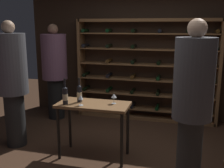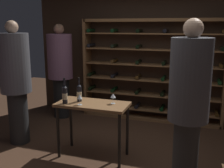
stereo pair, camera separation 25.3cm
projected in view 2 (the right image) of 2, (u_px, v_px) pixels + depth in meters
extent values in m
plane|color=#472D1E|center=(122.00, 158.00, 3.99)|extent=(10.07, 10.07, 0.00)
cube|color=#3D2B1E|center=(150.00, 52.00, 5.57)|extent=(5.05, 0.10, 2.80)
cube|color=brown|center=(87.00, 67.00, 5.88)|extent=(0.06, 0.32, 2.07)
cube|color=brown|center=(153.00, 20.00, 5.22)|extent=(2.82, 0.32, 0.06)
cube|color=brown|center=(149.00, 118.00, 5.65)|extent=(2.82, 0.32, 0.06)
cube|color=brown|center=(150.00, 109.00, 5.61)|extent=(2.74, 0.32, 0.02)
cylinder|color=#4C3314|center=(92.00, 101.00, 6.01)|extent=(0.08, 0.30, 0.08)
cylinder|color=black|center=(114.00, 103.00, 5.85)|extent=(0.08, 0.30, 0.08)
cylinder|color=black|center=(138.00, 105.00, 5.68)|extent=(0.08, 0.30, 0.08)
cylinder|color=black|center=(162.00, 108.00, 5.52)|extent=(0.08, 0.30, 0.08)
cylinder|color=#4C3314|center=(217.00, 113.00, 5.19)|extent=(0.08, 0.30, 0.08)
cube|color=brown|center=(150.00, 95.00, 5.54)|extent=(2.74, 0.32, 0.02)
cylinder|color=black|center=(92.00, 87.00, 5.94)|extent=(0.08, 0.30, 0.08)
cylinder|color=black|center=(114.00, 89.00, 5.78)|extent=(0.08, 0.30, 0.08)
cylinder|color=black|center=(138.00, 91.00, 5.61)|extent=(0.08, 0.30, 0.08)
cylinder|color=black|center=(163.00, 93.00, 5.45)|extent=(0.08, 0.30, 0.08)
cylinder|color=black|center=(190.00, 95.00, 5.29)|extent=(0.08, 0.30, 0.08)
cube|color=brown|center=(151.00, 80.00, 5.48)|extent=(2.74, 0.32, 0.02)
cylinder|color=black|center=(92.00, 74.00, 5.88)|extent=(0.08, 0.30, 0.08)
cylinder|color=black|center=(114.00, 75.00, 5.71)|extent=(0.08, 0.30, 0.08)
cylinder|color=#4C3314|center=(138.00, 77.00, 5.55)|extent=(0.08, 0.30, 0.08)
cylinder|color=black|center=(164.00, 78.00, 5.38)|extent=(0.08, 0.30, 0.08)
cylinder|color=black|center=(219.00, 81.00, 5.06)|extent=(0.08, 0.30, 0.08)
cube|color=brown|center=(151.00, 65.00, 5.41)|extent=(2.74, 0.32, 0.02)
cylinder|color=#4C3314|center=(114.00, 61.00, 5.65)|extent=(0.08, 0.30, 0.08)
cylinder|color=black|center=(139.00, 62.00, 5.48)|extent=(0.08, 0.30, 0.08)
cylinder|color=black|center=(164.00, 63.00, 5.32)|extent=(0.08, 0.30, 0.08)
cylinder|color=black|center=(192.00, 64.00, 5.15)|extent=(0.08, 0.30, 0.08)
cylinder|color=#4C3314|center=(221.00, 65.00, 4.99)|extent=(0.08, 0.30, 0.08)
cube|color=brown|center=(152.00, 49.00, 5.34)|extent=(2.74, 0.32, 0.02)
cylinder|color=black|center=(91.00, 45.00, 5.74)|extent=(0.08, 0.30, 0.08)
cylinder|color=black|center=(114.00, 46.00, 5.58)|extent=(0.08, 0.30, 0.08)
cylinder|color=black|center=(139.00, 46.00, 5.41)|extent=(0.08, 0.30, 0.08)
cylinder|color=#4C3314|center=(193.00, 48.00, 5.09)|extent=(0.08, 0.30, 0.08)
cylinder|color=black|center=(222.00, 48.00, 4.92)|extent=(0.08, 0.30, 0.08)
cube|color=brown|center=(152.00, 34.00, 5.28)|extent=(2.74, 0.32, 0.02)
cylinder|color=black|center=(91.00, 30.00, 5.68)|extent=(0.08, 0.30, 0.08)
cylinder|color=black|center=(114.00, 31.00, 5.51)|extent=(0.08, 0.30, 0.08)
cylinder|color=black|center=(139.00, 31.00, 5.35)|extent=(0.08, 0.30, 0.08)
cylinder|color=black|center=(166.00, 31.00, 5.18)|extent=(0.08, 0.30, 0.08)
cylinder|color=black|center=(194.00, 31.00, 5.02)|extent=(0.08, 0.30, 0.08)
cylinder|color=#4C3314|center=(224.00, 31.00, 4.86)|extent=(0.08, 0.30, 0.08)
cube|color=brown|center=(93.00, 104.00, 3.89)|extent=(1.05, 0.51, 0.04)
cylinder|color=black|center=(58.00, 132.00, 3.94)|extent=(0.04, 0.04, 0.79)
cylinder|color=black|center=(119.00, 141.00, 3.64)|extent=(0.04, 0.04, 0.79)
cylinder|color=black|center=(71.00, 123.00, 4.32)|extent=(0.04, 0.04, 0.79)
cylinder|color=black|center=(127.00, 130.00, 4.02)|extent=(0.04, 0.04, 0.79)
cylinder|color=black|center=(19.00, 117.00, 4.46)|extent=(0.32, 0.32, 0.87)
cylinder|color=#4C4C51|center=(14.00, 63.00, 4.26)|extent=(0.49, 0.49, 0.95)
sphere|color=tan|center=(12.00, 27.00, 4.14)|extent=(0.20, 0.20, 0.20)
cube|color=olive|center=(14.00, 54.00, 4.47)|extent=(0.04, 0.04, 0.53)
cylinder|color=black|center=(62.00, 97.00, 5.74)|extent=(0.33, 0.33, 0.85)
cylinder|color=#7A516B|center=(60.00, 56.00, 5.55)|extent=(0.52, 0.52, 0.92)
sphere|color=#AD7A5B|center=(59.00, 29.00, 5.43)|extent=(0.21, 0.21, 0.21)
cylinder|color=#2E2E2E|center=(185.00, 155.00, 3.18)|extent=(0.30, 0.30, 0.87)
cylinder|color=#4C4C51|center=(190.00, 80.00, 2.98)|extent=(0.46, 0.46, 0.94)
sphere|color=tan|center=(193.00, 28.00, 2.86)|extent=(0.22, 0.22, 0.22)
cube|color=maroon|center=(186.00, 67.00, 3.19)|extent=(0.05, 0.02, 0.53)
cylinder|color=black|center=(79.00, 94.00, 3.96)|extent=(0.07, 0.07, 0.23)
cone|color=black|center=(79.00, 85.00, 3.93)|extent=(0.07, 0.07, 0.03)
cylinder|color=black|center=(79.00, 82.00, 3.92)|extent=(0.03, 0.03, 0.08)
cylinder|color=black|center=(79.00, 78.00, 3.91)|extent=(0.03, 0.03, 0.02)
cylinder|color=#C6B28C|center=(79.00, 94.00, 3.96)|extent=(0.07, 0.07, 0.09)
cylinder|color=black|center=(65.00, 95.00, 3.85)|extent=(0.07, 0.07, 0.24)
cone|color=black|center=(64.00, 87.00, 3.82)|extent=(0.07, 0.07, 0.03)
cylinder|color=black|center=(64.00, 83.00, 3.81)|extent=(0.03, 0.03, 0.09)
cylinder|color=black|center=(64.00, 79.00, 3.80)|extent=(0.03, 0.03, 0.02)
cylinder|color=#C6B28C|center=(65.00, 96.00, 3.85)|extent=(0.08, 0.08, 0.09)
cylinder|color=silver|center=(80.00, 105.00, 3.80)|extent=(0.07, 0.07, 0.00)
cylinder|color=silver|center=(80.00, 102.00, 3.79)|extent=(0.01, 0.01, 0.08)
cone|color=silver|center=(80.00, 97.00, 3.78)|extent=(0.07, 0.07, 0.06)
cylinder|color=#590A14|center=(80.00, 98.00, 3.78)|extent=(0.04, 0.04, 0.02)
cylinder|color=silver|center=(113.00, 103.00, 3.86)|extent=(0.07, 0.07, 0.00)
cylinder|color=silver|center=(113.00, 100.00, 3.85)|extent=(0.01, 0.01, 0.09)
cone|color=silver|center=(113.00, 96.00, 3.84)|extent=(0.08, 0.08, 0.06)
cylinder|color=#590A14|center=(113.00, 96.00, 3.84)|extent=(0.04, 0.04, 0.02)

